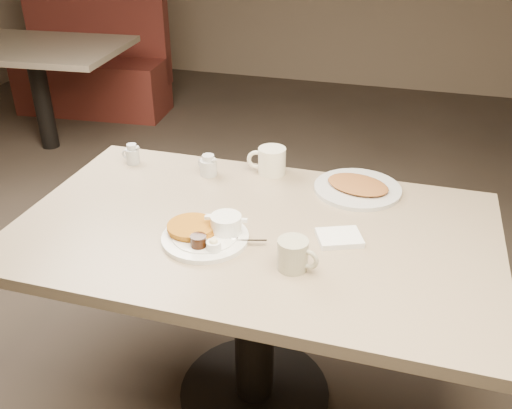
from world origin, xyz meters
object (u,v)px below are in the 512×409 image
(main_plate, at_px, (207,232))
(creamer_right, at_px, (208,166))
(hash_plate, at_px, (358,187))
(booth_back_left, at_px, (88,65))
(coffee_mug_far, at_px, (271,161))
(creamer_left, at_px, (132,155))
(diner_table, at_px, (254,271))
(coffee_mug_near, at_px, (294,254))

(main_plate, relative_size, creamer_right, 3.84)
(hash_plate, bearing_deg, main_plate, -131.95)
(main_plate, bearing_deg, creamer_right, 110.22)
(main_plate, height_order, booth_back_left, booth_back_left)
(creamer_right, bearing_deg, coffee_mug_far, 20.14)
(creamer_left, height_order, creamer_right, same)
(main_plate, relative_size, booth_back_left, 0.22)
(diner_table, height_order, main_plate, main_plate)
(coffee_mug_far, bearing_deg, diner_table, -82.50)
(diner_table, bearing_deg, main_plate, -137.96)
(creamer_left, distance_m, booth_back_left, 2.80)
(main_plate, xyz_separation_m, creamer_right, (-0.15, 0.41, 0.01))
(coffee_mug_far, height_order, creamer_left, coffee_mug_far)
(coffee_mug_near, relative_size, coffee_mug_far, 0.86)
(diner_table, relative_size, coffee_mug_far, 9.89)
(diner_table, xyz_separation_m, coffee_mug_far, (-0.05, 0.39, 0.22))
(creamer_left, bearing_deg, booth_back_left, 125.47)
(coffee_mug_far, xyz_separation_m, booth_back_left, (-2.14, 2.19, -0.39))
(main_plate, bearing_deg, booth_back_left, 127.75)
(coffee_mug_near, xyz_separation_m, booth_back_left, (-2.36, 2.76, -0.39))
(main_plate, xyz_separation_m, hash_plate, (0.40, 0.44, -0.01))
(creamer_left, bearing_deg, coffee_mug_near, -33.48)
(diner_table, height_order, booth_back_left, booth_back_left)
(hash_plate, bearing_deg, booth_back_left, 137.79)
(creamer_right, relative_size, booth_back_left, 0.06)
(booth_back_left, bearing_deg, coffee_mug_far, -45.66)
(main_plate, height_order, hash_plate, main_plate)
(coffee_mug_near, height_order, creamer_right, coffee_mug_near)
(hash_plate, bearing_deg, diner_table, -129.79)
(coffee_mug_near, distance_m, creamer_right, 0.65)
(coffee_mug_far, distance_m, booth_back_left, 3.09)
(main_plate, xyz_separation_m, booth_back_left, (-2.08, 2.69, -0.36))
(coffee_mug_near, xyz_separation_m, coffee_mug_far, (-0.22, 0.56, 0.00))
(diner_table, distance_m, creamer_right, 0.46)
(creamer_left, relative_size, booth_back_left, 0.05)
(creamer_left, bearing_deg, diner_table, -28.53)
(hash_plate, bearing_deg, creamer_left, -178.76)
(coffee_mug_near, relative_size, booth_back_left, 0.08)
(booth_back_left, bearing_deg, coffee_mug_near, -49.43)
(main_plate, bearing_deg, coffee_mug_near, -14.68)
(coffee_mug_far, relative_size, booth_back_left, 0.10)
(creamer_right, distance_m, booth_back_left, 3.00)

